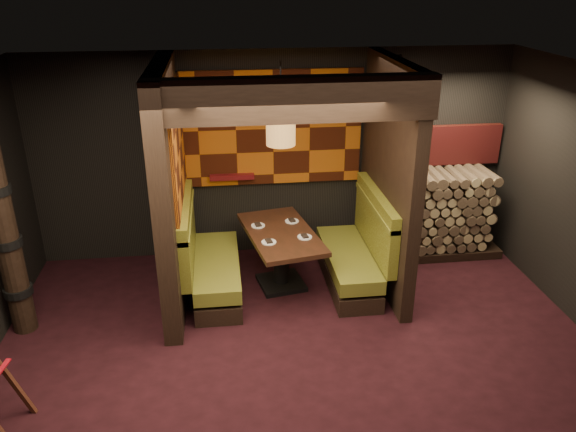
% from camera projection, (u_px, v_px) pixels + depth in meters
% --- Properties ---
extents(floor, '(6.50, 5.50, 0.02)m').
position_uv_depth(floor, '(304.00, 369.00, 5.78)').
color(floor, black).
rests_on(floor, ground).
extents(ceiling, '(6.50, 5.50, 0.02)m').
position_uv_depth(ceiling, '(308.00, 90.00, 4.63)').
color(ceiling, black).
rests_on(ceiling, ground).
extents(wall_back, '(6.50, 0.02, 2.85)m').
position_uv_depth(wall_back, '(275.00, 155.00, 7.71)').
color(wall_back, black).
rests_on(wall_back, ground).
extents(partition_left, '(0.20, 2.20, 2.85)m').
position_uv_depth(partition_left, '(170.00, 188.00, 6.55)').
color(partition_left, black).
rests_on(partition_left, floor).
extents(partition_right, '(0.15, 2.10, 2.85)m').
position_uv_depth(partition_right, '(389.00, 177.00, 6.90)').
color(partition_right, black).
rests_on(partition_right, floor).
extents(header_beam, '(2.85, 0.18, 0.44)m').
position_uv_depth(header_beam, '(293.00, 100.00, 5.35)').
color(header_beam, black).
rests_on(header_beam, partition_left).
extents(tapa_back_panel, '(2.40, 0.06, 1.55)m').
position_uv_depth(tapa_back_panel, '(273.00, 128.00, 7.50)').
color(tapa_back_panel, '#B05411').
rests_on(tapa_back_panel, wall_back).
extents(tapa_side_panel, '(0.04, 1.85, 1.45)m').
position_uv_depth(tapa_side_panel, '(178.00, 149.00, 6.55)').
color(tapa_side_panel, '#B05411').
rests_on(tapa_side_panel, partition_left).
extents(lacquer_shelf, '(0.60, 0.12, 0.07)m').
position_uv_depth(lacquer_shelf, '(232.00, 177.00, 7.64)').
color(lacquer_shelf, '#5E0F13').
rests_on(lacquer_shelf, wall_back).
extents(booth_bench_left, '(0.68, 1.60, 1.14)m').
position_uv_depth(booth_bench_left, '(208.00, 264.00, 7.01)').
color(booth_bench_left, black).
rests_on(booth_bench_left, floor).
extents(booth_bench_right, '(0.68, 1.60, 1.14)m').
position_uv_depth(booth_bench_right, '(356.00, 255.00, 7.22)').
color(booth_bench_right, black).
rests_on(booth_bench_right, floor).
extents(dining_table, '(1.04, 1.57, 0.77)m').
position_uv_depth(dining_table, '(281.00, 248.00, 7.10)').
color(dining_table, black).
rests_on(dining_table, floor).
extents(place_settings, '(0.72, 0.75, 0.03)m').
position_uv_depth(place_settings, '(281.00, 231.00, 7.00)').
color(place_settings, white).
rests_on(place_settings, dining_table).
extents(pendant_lamp, '(0.34, 0.34, 0.94)m').
position_uv_depth(pendant_lamp, '(281.00, 126.00, 6.41)').
color(pendant_lamp, olive).
rests_on(pendant_lamp, ceiling).
extents(totem_column, '(0.31, 0.31, 2.40)m').
position_uv_depth(totem_column, '(6.00, 235.00, 5.95)').
color(totem_column, black).
rests_on(totem_column, floor).
extents(firewood_stack, '(1.73, 0.70, 1.22)m').
position_uv_depth(firewood_stack, '(439.00, 213.00, 7.93)').
color(firewood_stack, black).
rests_on(firewood_stack, floor).
extents(mosaic_header, '(1.83, 0.10, 0.56)m').
position_uv_depth(mosaic_header, '(437.00, 145.00, 7.87)').
color(mosaic_header, maroon).
rests_on(mosaic_header, wall_back).
extents(bay_front_post, '(0.08, 0.08, 2.85)m').
position_uv_depth(bay_front_post, '(390.00, 170.00, 7.14)').
color(bay_front_post, black).
rests_on(bay_front_post, floor).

